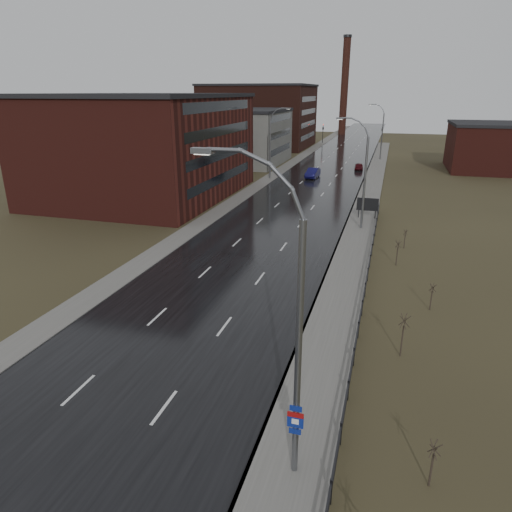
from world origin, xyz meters
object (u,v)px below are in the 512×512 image
Objects in this scene: billboard at (368,205)px; car_far at (359,167)px; streetlight_main at (290,331)px; car_near at (313,173)px.

car_far is at bearing 95.84° from billboard.
car_near is at bearing 98.84° from streetlight_main.
billboard is (0.63, 38.26, -4.36)m from streetlight_main.
billboard is at bearing 89.06° from streetlight_main.
streetlight_main is 4.85× the size of billboard.
car_near is 12.66m from car_far.
streetlight_main is 3.19× the size of car_far.
car_far is at bearing 92.32° from streetlight_main.
car_near is (-9.76, 62.76, -5.25)m from streetlight_main.
car_far is at bearing 60.75° from car_near.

